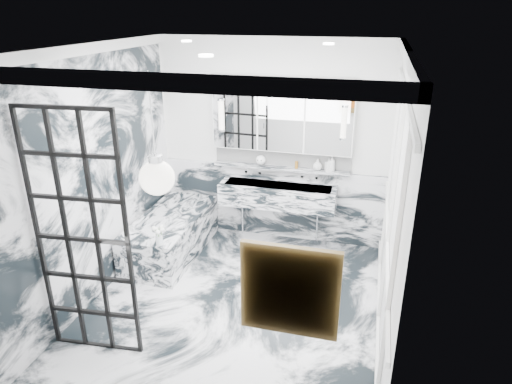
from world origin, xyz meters
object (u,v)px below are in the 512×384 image
(crittall_door, at_px, (82,239))
(bathtub, at_px, (171,235))
(trough_sink, at_px, (278,195))
(mirror_cabinet, at_px, (282,114))

(crittall_door, bearing_deg, bathtub, 87.48)
(trough_sink, bearing_deg, bathtub, -153.52)
(crittall_door, height_order, bathtub, crittall_door)
(bathtub, bearing_deg, crittall_door, -87.79)
(trough_sink, distance_m, mirror_cabinet, 1.10)
(crittall_door, height_order, trough_sink, crittall_door)
(crittall_door, bearing_deg, trough_sink, 59.30)
(crittall_door, xyz_separation_m, mirror_cabinet, (1.25, 2.74, 0.62))
(mirror_cabinet, bearing_deg, crittall_door, -114.56)
(bathtub, bearing_deg, mirror_cabinet, 32.06)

